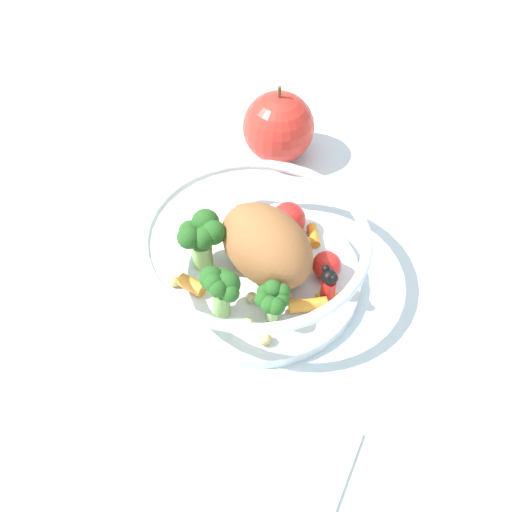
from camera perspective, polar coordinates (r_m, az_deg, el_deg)
name	(u,v)px	position (r m, az deg, el deg)	size (l,w,h in m)	color
ground_plane	(253,269)	(0.65, -0.24, -1.07)	(2.40, 2.40, 0.00)	silver
food_container	(256,252)	(0.62, 0.04, 0.31)	(0.20, 0.20, 0.08)	white
loose_apple	(278,127)	(0.75, 1.85, 10.50)	(0.08, 0.08, 0.09)	red
folded_napkin	(252,480)	(0.54, -0.33, -17.84)	(0.13, 0.14, 0.01)	silver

